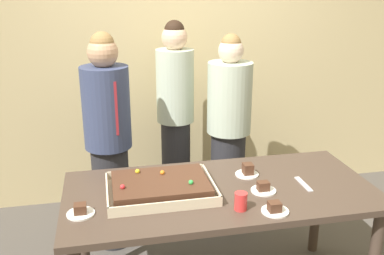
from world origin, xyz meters
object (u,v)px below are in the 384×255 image
at_px(person_serving_front, 229,130).
at_px(person_striped_tie_right, 175,118).
at_px(plated_slice_far_left, 275,209).
at_px(drink_cup_nearest, 241,201).
at_px(party_table, 220,202).
at_px(plated_slice_far_right, 80,211).
at_px(sheet_cake, 160,187).
at_px(plated_slice_near_right, 247,171).
at_px(cake_server_utensil, 303,184).
at_px(plated_slice_near_left, 263,188).
at_px(person_green_shirt_behind, 108,141).

xyz_separation_m(person_serving_front, person_striped_tie_right, (-0.40, 0.20, 0.07)).
xyz_separation_m(plated_slice_far_left, drink_cup_nearest, (-0.17, 0.07, 0.03)).
bearing_deg(drink_cup_nearest, party_table, 98.47).
bearing_deg(drink_cup_nearest, plated_slice_far_right, 171.67).
distance_m(sheet_cake, plated_slice_far_right, 0.48).
distance_m(plated_slice_near_right, drink_cup_nearest, 0.45).
bearing_deg(person_serving_front, plated_slice_near_right, 29.12).
distance_m(party_table, person_striped_tie_right, 1.16).
xyz_separation_m(plated_slice_far_left, cake_server_utensil, (0.30, 0.28, -0.02)).
distance_m(plated_slice_near_left, person_serving_front, 1.03).
relative_size(party_table, plated_slice_near_right, 12.41).
xyz_separation_m(party_table, cake_server_utensil, (0.51, -0.05, 0.10)).
distance_m(sheet_cake, plated_slice_near_left, 0.61).
height_order(cake_server_utensil, person_green_shirt_behind, person_green_shirt_behind).
bearing_deg(party_table, plated_slice_near_right, 34.67).
bearing_deg(plated_slice_near_left, plated_slice_far_left, -96.44).
distance_m(party_table, plated_slice_far_right, 0.83).
height_order(sheet_cake, cake_server_utensil, sheet_cake).
height_order(plated_slice_near_right, plated_slice_far_right, plated_slice_near_right).
xyz_separation_m(party_table, drink_cup_nearest, (0.04, -0.26, 0.14)).
bearing_deg(plated_slice_near_right, plated_slice_far_right, -164.27).
bearing_deg(cake_server_utensil, party_table, 174.28).
bearing_deg(plated_slice_far_right, plated_slice_far_left, -10.61).
height_order(plated_slice_near_left, drink_cup_nearest, drink_cup_nearest).
distance_m(plated_slice_far_left, plated_slice_far_right, 1.04).
bearing_deg(cake_server_utensil, sheet_cake, 175.51).
bearing_deg(person_striped_tie_right, cake_server_utensil, 40.59).
bearing_deg(plated_slice_near_left, drink_cup_nearest, -138.22).
bearing_deg(person_green_shirt_behind, sheet_cake, -0.01).
relative_size(plated_slice_far_left, cake_server_utensil, 0.75).
distance_m(party_table, person_green_shirt_behind, 1.03).
relative_size(plated_slice_near_right, person_serving_front, 0.09).
height_order(person_green_shirt_behind, person_striped_tie_right, person_striped_tie_right).
bearing_deg(plated_slice_far_right, plated_slice_near_left, 2.85).
distance_m(party_table, sheet_cake, 0.39).
xyz_separation_m(party_table, plated_slice_near_right, (0.22, 0.15, 0.12)).
bearing_deg(person_green_shirt_behind, person_serving_front, 79.08).
xyz_separation_m(plated_slice_far_right, person_striped_tie_right, (0.74, 1.28, 0.09)).
bearing_deg(plated_slice_near_left, plated_slice_far_right, -177.15).
xyz_separation_m(cake_server_utensil, person_green_shirt_behind, (-1.15, 0.84, 0.07)).
bearing_deg(sheet_cake, plated_slice_near_left, -9.85).
xyz_separation_m(sheet_cake, drink_cup_nearest, (0.40, -0.28, 0.01)).
distance_m(plated_slice_near_right, person_green_shirt_behind, 1.07).
bearing_deg(person_serving_front, cake_server_utensil, 47.52).
xyz_separation_m(drink_cup_nearest, person_striped_tie_right, (-0.12, 1.40, 0.06)).
relative_size(plated_slice_near_left, cake_server_utensil, 0.75).
bearing_deg(plated_slice_near_left, person_striped_tie_right, 104.44).
bearing_deg(plated_slice_near_left, cake_server_utensil, 7.34).
xyz_separation_m(plated_slice_far_right, drink_cup_nearest, (0.85, -0.13, 0.03)).
distance_m(sheet_cake, person_green_shirt_behind, 0.82).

